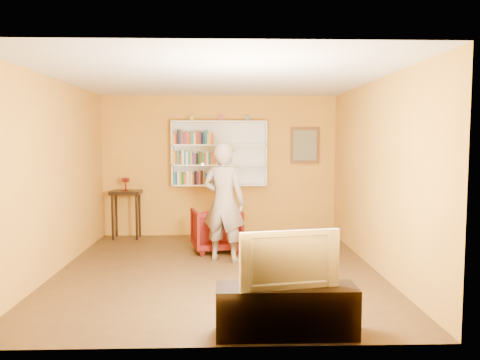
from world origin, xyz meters
name	(u,v)px	position (x,y,z in m)	size (l,w,h in m)	color
room_shell	(217,199)	(0.00, 0.00, 1.02)	(5.30, 5.80, 2.88)	#402B14
bookshelf	(219,154)	(0.00, 2.41, 1.59)	(1.80, 0.29, 1.23)	white
books_row_lower	(195,178)	(-0.47, 2.30, 1.13)	(0.78, 0.18, 0.27)	teal
books_row_middle	(199,158)	(-0.38, 2.30, 1.51)	(1.00, 0.19, 0.27)	gold
books_row_upper	(194,138)	(-0.48, 2.30, 1.89)	(0.75, 0.19, 0.27)	gold
ornament_left	(192,118)	(-0.52, 2.35, 2.26)	(0.07, 0.07, 0.10)	gold
ornament_centre	(221,118)	(0.03, 2.35, 2.27)	(0.08, 0.08, 0.11)	#A2363E
ornament_right	(248,118)	(0.54, 2.35, 2.26)	(0.07, 0.07, 0.10)	#42656F
framed_painting	(305,145)	(1.65, 2.46, 1.75)	(0.55, 0.05, 0.70)	#563418
console_table	(126,199)	(-1.76, 2.25, 0.75)	(0.55, 0.42, 0.91)	black
ruby_lustre	(126,181)	(-1.76, 2.25, 1.08)	(0.15, 0.15, 0.25)	maroon
armchair	(216,230)	(-0.04, 1.17, 0.36)	(0.77, 0.79, 0.72)	#440406
person	(224,202)	(0.09, 0.51, 0.91)	(0.66, 0.43, 1.82)	#6C5C4F
game_remote	(203,164)	(-0.21, 0.22, 1.50)	(0.04, 0.15, 0.04)	silver
tv_cabinet	(286,310)	(0.69, -2.25, 0.24)	(1.33, 0.40, 0.47)	black
television	(287,257)	(0.69, -2.25, 0.75)	(0.95, 0.12, 0.55)	black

